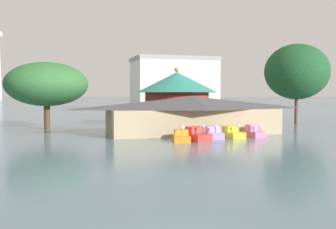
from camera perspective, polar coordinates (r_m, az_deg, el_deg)
The scene contains 10 objects.
pedal_boat_orange at distance 37.33m, azimuth 1.93°, elevation -3.22°, with size 2.09×2.98×1.62m.
pedal_boat_red at distance 38.29m, azimuth 4.07°, elevation -2.98°, with size 2.25×3.25×1.63m.
pedal_boat_lavender at distance 40.03m, azimuth 6.61°, elevation -2.77°, with size 2.13×2.63×1.45m.
pedal_boat_yellow at distance 41.48m, azimuth 9.14°, elevation -2.64°, with size 2.06×2.89×1.43m.
pedal_boat_pink at distance 42.67m, azimuth 12.23°, elevation -2.48°, with size 1.73×2.49×1.38m.
boathouse at distance 44.91m, azimuth 3.62°, elevation 0.05°, with size 20.48×7.46×4.23m.
green_roof_pavilion at distance 55.61m, azimuth 1.29°, elevation 2.68°, with size 11.34×11.34×8.30m.
shoreline_tree_mid at distance 53.16m, azimuth -17.07°, elevation 4.19°, with size 10.50×10.50×8.60m.
shoreline_tree_right at distance 63.48m, azimuth 18.04°, elevation 5.87°, with size 9.68×9.68×12.12m.
background_building_block at distance 114.12m, azimuth 0.82°, elevation 4.42°, with size 23.22×14.82×15.06m.
Camera 1 is at (-3.30, -9.57, 4.40)m, focal length 42.35 mm.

